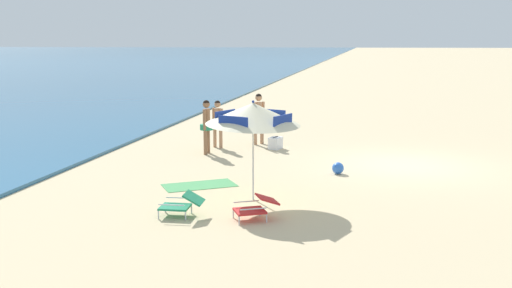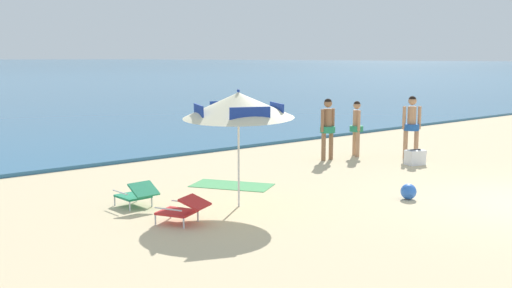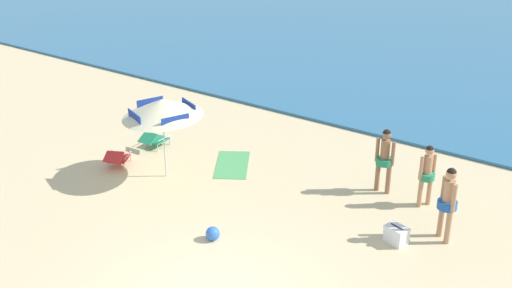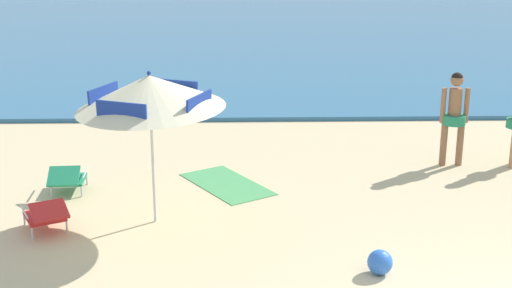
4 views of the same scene
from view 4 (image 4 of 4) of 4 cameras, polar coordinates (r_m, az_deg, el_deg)
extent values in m
cylinder|color=silver|center=(10.43, -8.34, -0.52)|extent=(0.04, 0.04, 2.23)
cone|color=beige|center=(10.21, -8.54, 4.16)|extent=(3.03, 3.03, 0.59)
cube|color=navy|center=(10.89, -6.52, 4.45)|extent=(0.72, 0.33, 0.27)
cube|color=navy|center=(10.63, -12.17, 3.87)|extent=(0.33, 0.72, 0.27)
cube|color=navy|center=(9.58, -10.78, 2.56)|extent=(0.72, 0.33, 0.27)
cube|color=navy|center=(9.88, -4.59, 3.23)|extent=(0.33, 0.72, 0.27)
sphere|color=navy|center=(10.15, -8.61, 5.66)|extent=(0.06, 0.06, 0.06)
cube|color=red|center=(10.82, -16.62, -5.58)|extent=(0.73, 0.77, 0.04)
cube|color=red|center=(10.40, -16.30, -5.18)|extent=(0.62, 0.58, 0.18)
cylinder|color=silver|center=(11.08, -18.12, -5.79)|extent=(0.03, 0.03, 0.18)
cylinder|color=silver|center=(11.16, -15.65, -5.41)|extent=(0.03, 0.03, 0.18)
cylinder|color=silver|center=(10.56, -17.56, -6.87)|extent=(0.03, 0.03, 0.18)
cylinder|color=silver|center=(10.64, -14.96, -6.46)|extent=(0.03, 0.03, 0.18)
cylinder|color=silver|center=(10.73, -18.14, -5.21)|extent=(0.26, 0.49, 0.02)
cylinder|color=silver|center=(10.82, -15.23, -4.77)|extent=(0.26, 0.49, 0.02)
cube|color=#1E7F56|center=(12.25, -14.81, -2.79)|extent=(0.55, 0.63, 0.04)
cube|color=#1E7F56|center=(11.81, -15.21, -2.51)|extent=(0.51, 0.41, 0.24)
cylinder|color=silver|center=(12.60, -15.65, -2.85)|extent=(0.03, 0.03, 0.18)
cylinder|color=silver|center=(12.51, -13.44, -2.82)|extent=(0.03, 0.03, 0.18)
cylinder|color=silver|center=(12.07, -16.14, -3.75)|extent=(0.03, 0.03, 0.18)
cylinder|color=silver|center=(11.98, -13.85, -3.73)|extent=(0.03, 0.03, 0.18)
cylinder|color=silver|center=(12.27, -16.13, -2.28)|extent=(0.05, 0.54, 0.02)
cylinder|color=silver|center=(12.16, -13.55, -2.24)|extent=(0.05, 0.54, 0.02)
cylinder|color=#8C6042|center=(13.62, 16.08, 0.08)|extent=(0.12, 0.12, 0.86)
cylinder|color=#8C6042|center=(13.53, 14.85, 0.08)|extent=(0.12, 0.12, 0.86)
cylinder|color=#23845B|center=(13.46, 15.61, 1.91)|extent=(0.43, 0.43, 0.18)
cylinder|color=#8C6042|center=(13.39, 15.71, 3.08)|extent=(0.24, 0.24, 0.61)
cylinder|color=#8C6042|center=(13.46, 16.58, 3.00)|extent=(0.09, 0.09, 0.64)
cylinder|color=#8C6042|center=(13.33, 14.82, 3.01)|extent=(0.09, 0.09, 0.64)
sphere|color=#8C6042|center=(13.29, 15.86, 4.98)|extent=(0.23, 0.23, 0.23)
sphere|color=black|center=(13.29, 15.87, 5.10)|extent=(0.21, 0.21, 0.21)
sphere|color=blue|center=(9.23, 9.94, -9.35)|extent=(0.32, 0.32, 0.32)
cube|color=#4C9E5B|center=(12.22, -2.36, -3.25)|extent=(1.72, 2.00, 0.01)
camera|label=1|loc=(15.83, -64.00, 5.20)|focal=40.88mm
camera|label=2|loc=(8.40, -82.22, -6.89)|focal=41.55mm
camera|label=3|loc=(10.41, 102.68, 17.79)|focal=44.67mm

